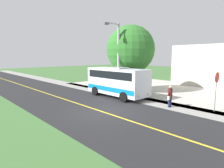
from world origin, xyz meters
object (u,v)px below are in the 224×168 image
pedestrian_with_bags (170,96)px  street_light_pole (117,56)px  stop_sign (216,85)px  shuttle_bus_front (117,81)px  tree_curbside (131,50)px

pedestrian_with_bags → street_light_pole: size_ratio=0.24×
pedestrian_with_bags → stop_sign: size_ratio=0.60×
shuttle_bus_front → street_light_pole: (-0.41, -0.40, 2.41)m
shuttle_bus_front → street_light_pole: bearing=-135.9°
street_light_pole → stop_sign: bearing=97.9°
street_light_pole → shuttle_bus_front: bearing=44.1°
pedestrian_with_bags → shuttle_bus_front: bearing=-86.8°
shuttle_bus_front → tree_curbside: 4.39m
stop_sign → shuttle_bus_front: bearing=-79.1°
stop_sign → tree_curbside: tree_curbside is taller
shuttle_bus_front → pedestrian_with_bags: (-0.32, 5.67, -0.68)m
street_light_pole → tree_curbside: (-2.53, -0.55, 0.70)m
shuttle_bus_front → stop_sign: (-1.65, 8.53, 0.36)m
shuttle_bus_front → stop_sign: size_ratio=2.33×
pedestrian_with_bags → tree_curbside: size_ratio=0.23×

